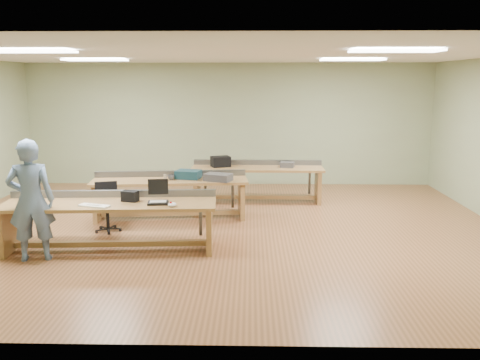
{
  "coord_description": "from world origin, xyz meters",
  "views": [
    {
      "loc": [
        0.55,
        -8.6,
        2.57
      ],
      "look_at": [
        0.38,
        -0.6,
        1.0
      ],
      "focal_mm": 38.0,
      "sensor_mm": 36.0,
      "label": 1
    }
  ],
  "objects_px": {
    "camera_bag": "(130,196)",
    "drinks_can": "(165,177)",
    "workbench_front": "(110,214)",
    "workbench_mid": "(170,189)",
    "parts_bin_teal": "(188,174)",
    "mug": "(171,177)",
    "task_chair": "(107,213)",
    "person": "(31,200)",
    "parts_bin_grey": "(218,177)",
    "workbench_back": "(257,176)",
    "laptop_base": "(158,203)"
  },
  "relations": [
    {
      "from": "person",
      "to": "parts_bin_teal",
      "type": "relative_size",
      "value": 3.98
    },
    {
      "from": "camera_bag",
      "to": "task_chair",
      "type": "distance_m",
      "value": 1.23
    },
    {
      "from": "mug",
      "to": "camera_bag",
      "type": "bearing_deg",
      "value": -102.04
    },
    {
      "from": "workbench_front",
      "to": "task_chair",
      "type": "height_order",
      "value": "workbench_front"
    },
    {
      "from": "person",
      "to": "camera_bag",
      "type": "xyz_separation_m",
      "value": [
        1.3,
        0.55,
        -0.06
      ]
    },
    {
      "from": "task_chair",
      "to": "parts_bin_grey",
      "type": "distance_m",
      "value": 2.08
    },
    {
      "from": "workbench_front",
      "to": "parts_bin_teal",
      "type": "distance_m",
      "value": 2.17
    },
    {
      "from": "workbench_back",
      "to": "parts_bin_grey",
      "type": "relative_size",
      "value": 5.83
    },
    {
      "from": "drinks_can",
      "to": "workbench_front",
      "type": "bearing_deg",
      "value": -108.35
    },
    {
      "from": "workbench_front",
      "to": "mug",
      "type": "distance_m",
      "value": 1.91
    },
    {
      "from": "workbench_back",
      "to": "mug",
      "type": "relative_size",
      "value": 22.53
    },
    {
      "from": "task_chair",
      "to": "parts_bin_grey",
      "type": "relative_size",
      "value": 1.75
    },
    {
      "from": "camera_bag",
      "to": "parts_bin_grey",
      "type": "relative_size",
      "value": 0.5
    },
    {
      "from": "workbench_front",
      "to": "mug",
      "type": "bearing_deg",
      "value": 65.9
    },
    {
      "from": "parts_bin_teal",
      "to": "camera_bag",
      "type": "bearing_deg",
      "value": -109.64
    },
    {
      "from": "laptop_base",
      "to": "parts_bin_grey",
      "type": "relative_size",
      "value": 0.63
    },
    {
      "from": "workbench_mid",
      "to": "parts_bin_teal",
      "type": "xyz_separation_m",
      "value": [
        0.34,
        0.08,
        0.27
      ]
    },
    {
      "from": "laptop_base",
      "to": "task_chair",
      "type": "xyz_separation_m",
      "value": [
        -1.09,
        1.07,
        -0.46
      ]
    },
    {
      "from": "workbench_front",
      "to": "workbench_mid",
      "type": "relative_size",
      "value": 1.11
    },
    {
      "from": "parts_bin_teal",
      "to": "drinks_can",
      "type": "xyz_separation_m",
      "value": [
        -0.4,
        -0.22,
        -0.02
      ]
    },
    {
      "from": "parts_bin_teal",
      "to": "parts_bin_grey",
      "type": "height_order",
      "value": "parts_bin_teal"
    },
    {
      "from": "task_chair",
      "to": "parts_bin_teal",
      "type": "bearing_deg",
      "value": 19.14
    },
    {
      "from": "workbench_mid",
      "to": "drinks_can",
      "type": "height_order",
      "value": "drinks_can"
    },
    {
      "from": "workbench_front",
      "to": "task_chair",
      "type": "relative_size",
      "value": 3.88
    },
    {
      "from": "workbench_mid",
      "to": "parts_bin_grey",
      "type": "relative_size",
      "value": 6.12
    },
    {
      "from": "workbench_back",
      "to": "parts_bin_grey",
      "type": "xyz_separation_m",
      "value": [
        -0.74,
        -1.54,
        0.26
      ]
    },
    {
      "from": "workbench_mid",
      "to": "laptop_base",
      "type": "xyz_separation_m",
      "value": [
        0.13,
        -1.94,
        0.21
      ]
    },
    {
      "from": "workbench_front",
      "to": "laptop_base",
      "type": "height_order",
      "value": "workbench_front"
    },
    {
      "from": "workbench_back",
      "to": "drinks_can",
      "type": "relative_size",
      "value": 23.73
    },
    {
      "from": "laptop_base",
      "to": "drinks_can",
      "type": "bearing_deg",
      "value": 89.5
    },
    {
      "from": "workbench_mid",
      "to": "camera_bag",
      "type": "bearing_deg",
      "value": -106.16
    },
    {
      "from": "mug",
      "to": "parts_bin_grey",
      "type": "bearing_deg",
      "value": -3.6
    },
    {
      "from": "person",
      "to": "drinks_can",
      "type": "bearing_deg",
      "value": -139.0
    },
    {
      "from": "camera_bag",
      "to": "task_chair",
      "type": "height_order",
      "value": "camera_bag"
    },
    {
      "from": "parts_bin_grey",
      "to": "mug",
      "type": "height_order",
      "value": "parts_bin_grey"
    },
    {
      "from": "camera_bag",
      "to": "drinks_can",
      "type": "relative_size",
      "value": 2.01
    },
    {
      "from": "workbench_back",
      "to": "drinks_can",
      "type": "distance_m",
      "value": 2.33
    },
    {
      "from": "person",
      "to": "mug",
      "type": "relative_size",
      "value": 14.2
    },
    {
      "from": "workbench_mid",
      "to": "mug",
      "type": "relative_size",
      "value": 23.66
    },
    {
      "from": "workbench_mid",
      "to": "workbench_back",
      "type": "relative_size",
      "value": 1.05
    },
    {
      "from": "person",
      "to": "parts_bin_teal",
      "type": "xyz_separation_m",
      "value": [
        1.96,
        2.42,
        -0.06
      ]
    },
    {
      "from": "workbench_front",
      "to": "camera_bag",
      "type": "bearing_deg",
      "value": 7.41
    },
    {
      "from": "workbench_front",
      "to": "camera_bag",
      "type": "distance_m",
      "value": 0.41
    },
    {
      "from": "laptop_base",
      "to": "task_chair",
      "type": "height_order",
      "value": "task_chair"
    },
    {
      "from": "camera_bag",
      "to": "parts_bin_teal",
      "type": "distance_m",
      "value": 1.99
    },
    {
      "from": "parts_bin_teal",
      "to": "mug",
      "type": "height_order",
      "value": "parts_bin_teal"
    },
    {
      "from": "parts_bin_teal",
      "to": "task_chair",
      "type": "bearing_deg",
      "value": -143.83
    },
    {
      "from": "parts_bin_teal",
      "to": "parts_bin_grey",
      "type": "bearing_deg",
      "value": -20.27
    },
    {
      "from": "person",
      "to": "parts_bin_grey",
      "type": "xyz_separation_m",
      "value": [
        2.54,
        2.21,
        -0.07
      ]
    },
    {
      "from": "mug",
      "to": "drinks_can",
      "type": "bearing_deg",
      "value": -147.89
    }
  ]
}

